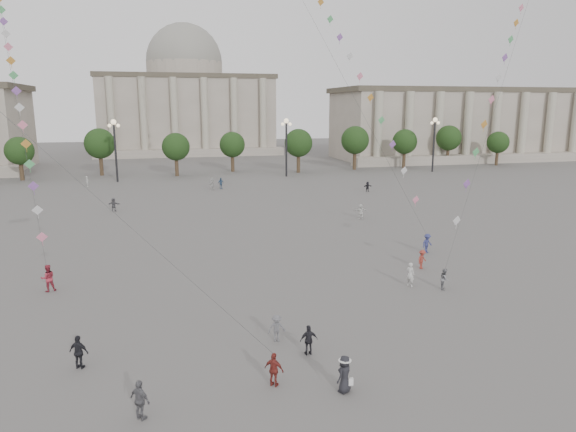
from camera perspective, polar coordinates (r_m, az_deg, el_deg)
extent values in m
plane|color=#4E4B49|center=(26.69, 3.70, -16.57)|extent=(360.00, 360.00, 0.00)
cube|color=gray|center=(143.28, 21.62, 9.34)|extent=(80.00, 22.00, 16.00)
cube|color=#4C4538|center=(143.25, 21.89, 12.77)|extent=(81.60, 22.44, 1.20)
cube|color=gray|center=(133.28, 24.59, 5.93)|extent=(84.00, 4.00, 2.00)
cube|color=gray|center=(152.50, -11.18, 10.82)|extent=(46.00, 30.00, 20.00)
cube|color=#4C4538|center=(152.68, -11.35, 14.80)|extent=(46.92, 30.60, 1.20)
cube|color=gray|center=(136.01, -10.69, 6.91)|extent=(48.30, 4.00, 2.00)
cylinder|color=gray|center=(152.79, -11.38, 15.51)|extent=(21.00, 21.00, 5.00)
sphere|color=gray|center=(152.97, -11.42, 16.44)|extent=(21.00, 21.00, 21.00)
cylinder|color=#3C2A1E|center=(103.48, -26.44, 4.71)|extent=(0.70, 0.70, 3.52)
sphere|color=black|center=(103.15, -26.64, 6.74)|extent=(5.12, 5.12, 5.12)
cylinder|color=#3C2A1E|center=(101.50, -19.81, 5.14)|extent=(0.70, 0.70, 3.52)
sphere|color=black|center=(101.17, -19.96, 7.21)|extent=(5.12, 5.12, 5.12)
cylinder|color=#3C2A1E|center=(100.92, -13.00, 5.51)|extent=(0.70, 0.70, 3.52)
sphere|color=black|center=(100.59, -13.10, 7.59)|extent=(5.12, 5.12, 5.12)
cylinder|color=#3C2A1E|center=(101.77, -6.20, 5.80)|extent=(0.70, 0.70, 3.52)
sphere|color=black|center=(101.43, -6.25, 7.87)|extent=(5.12, 5.12, 5.12)
cylinder|color=#3C2A1E|center=(104.00, 0.40, 6.01)|extent=(0.70, 0.70, 3.52)
sphere|color=black|center=(103.67, 0.40, 8.03)|extent=(5.12, 5.12, 5.12)
cylinder|color=#3C2A1E|center=(107.53, 6.65, 6.13)|extent=(0.70, 0.70, 3.52)
sphere|color=black|center=(107.21, 6.70, 8.08)|extent=(5.12, 5.12, 5.12)
cylinder|color=#3C2A1E|center=(112.24, 12.44, 6.17)|extent=(0.70, 0.70, 3.52)
sphere|color=black|center=(111.94, 12.53, 8.05)|extent=(5.12, 5.12, 5.12)
cylinder|color=#3C2A1E|center=(117.98, 17.72, 6.16)|extent=(0.70, 0.70, 3.52)
sphere|color=black|center=(117.70, 17.83, 7.94)|extent=(5.12, 5.12, 5.12)
cylinder|color=#3C2A1E|center=(124.62, 22.47, 6.11)|extent=(0.70, 0.70, 3.52)
sphere|color=black|center=(124.35, 22.61, 7.79)|extent=(5.12, 5.12, 5.12)
cylinder|color=#262628|center=(92.97, -18.60, 6.66)|extent=(0.36, 0.36, 10.00)
sphere|color=#FFE5B2|center=(92.68, -18.82, 9.86)|extent=(0.90, 0.90, 0.90)
sphere|color=#FFE5B2|center=(92.76, -19.23, 9.46)|extent=(0.60, 0.60, 0.60)
sphere|color=#FFE5B2|center=(92.65, -18.36, 9.52)|extent=(0.60, 0.60, 0.60)
cylinder|color=#262628|center=(95.25, -0.19, 7.40)|extent=(0.36, 0.36, 10.00)
sphere|color=#FFE5B2|center=(94.96, -0.19, 10.53)|extent=(0.90, 0.90, 0.90)
sphere|color=#FFE5B2|center=(94.82, -0.61, 10.17)|extent=(0.60, 0.60, 0.60)
sphere|color=#FFE5B2|center=(95.15, 0.23, 10.17)|extent=(0.60, 0.60, 0.60)
cylinder|color=#262628|center=(106.30, 15.88, 7.44)|extent=(0.36, 0.36, 10.00)
sphere|color=#FFE5B2|center=(106.04, 16.04, 10.23)|extent=(0.90, 0.90, 0.90)
sphere|color=#FFE5B2|center=(105.72, 15.69, 9.92)|extent=(0.60, 0.60, 0.60)
sphere|color=#FFE5B2|center=(106.40, 16.36, 9.90)|extent=(0.60, 0.60, 0.60)
imported|color=#355478|center=(81.82, -7.48, 3.62)|extent=(1.12, 0.76, 1.76)
imported|color=beige|center=(81.00, -8.46, 3.56)|extent=(1.23, 1.86, 1.92)
imported|color=#5B5B5F|center=(29.04, -1.27, -12.35)|extent=(1.01, 0.59, 1.55)
imported|color=silver|center=(60.06, 8.09, 0.52)|extent=(1.69, 1.00, 1.74)
imported|color=maroon|center=(42.64, 14.68, -4.68)|extent=(1.16, 1.01, 1.55)
imported|color=black|center=(79.41, 8.83, 3.25)|extent=(1.48, 0.64, 1.55)
imported|color=#B8B8B4|center=(89.54, -21.41, 3.60)|extent=(0.53, 0.70, 1.72)
imported|color=#5A595D|center=(67.22, -18.80, 1.20)|extent=(1.64, 0.96, 1.68)
imported|color=beige|center=(38.34, 13.43, -6.33)|extent=(0.70, 0.78, 1.78)
imported|color=maroon|center=(24.84, -1.55, -16.70)|extent=(1.00, 0.92, 1.65)
imported|color=black|center=(28.24, -22.21, -13.83)|extent=(1.10, 0.82, 1.74)
imported|color=#5C5B60|center=(23.37, -16.11, -19.06)|extent=(1.04, 1.02, 1.76)
imported|color=black|center=(27.63, 2.33, -13.60)|extent=(0.96, 0.42, 1.63)
imported|color=#9E2B3B|center=(40.01, -25.12, -6.27)|extent=(1.13, 1.00, 1.95)
imported|color=navy|center=(47.28, 15.20, -2.94)|extent=(1.28, 1.01, 1.73)
imported|color=slate|center=(38.41, 17.00, -6.70)|extent=(0.88, 0.93, 1.52)
imported|color=black|center=(24.51, 6.31, -17.07)|extent=(1.02, 0.96, 1.75)
cone|color=white|center=(24.16, 6.35, -15.53)|extent=(0.52, 0.52, 0.14)
cylinder|color=white|center=(24.18, 6.34, -15.65)|extent=(0.60, 0.60, 0.02)
cube|color=white|center=(24.63, 6.99, -17.81)|extent=(0.22, 0.10, 0.35)
cylinder|color=#3F3F3F|center=(26.20, -18.51, 0.11)|extent=(0.02, 0.02, 20.18)
cylinder|color=#3F3F3F|center=(58.33, -29.04, 17.46)|extent=(0.02, 0.02, 53.71)
cube|color=pink|center=(40.67, -25.67, -2.12)|extent=(0.76, 0.25, 0.76)
cube|color=silver|center=(41.70, -26.07, 0.59)|extent=(0.76, 0.25, 0.76)
cube|color=#8A54A9|center=(42.84, -26.44, 3.00)|extent=(0.76, 0.25, 0.76)
cube|color=#4FAD65|center=(44.06, -26.79, 5.17)|extent=(0.76, 0.25, 0.76)
cube|color=#C4832E|center=(45.35, -27.11, 7.15)|extent=(0.76, 0.25, 0.76)
cube|color=pink|center=(46.68, -27.40, 8.97)|extent=(0.76, 0.25, 0.76)
cube|color=silver|center=(48.07, -27.68, 10.65)|extent=(0.76, 0.25, 0.76)
cube|color=#8A54A9|center=(49.49, -27.95, 12.19)|extent=(0.76, 0.25, 0.76)
cube|color=#4FAD65|center=(50.95, -28.19, 13.62)|extent=(0.76, 0.25, 0.76)
cube|color=#C4832E|center=(52.43, -28.43, 14.95)|extent=(0.76, 0.25, 0.76)
cube|color=pink|center=(53.95, -28.65, 16.18)|extent=(0.76, 0.25, 0.76)
cube|color=silver|center=(55.48, -28.86, 17.32)|extent=(0.76, 0.25, 0.76)
cube|color=#8A54A9|center=(57.03, -29.06, 18.39)|extent=(0.76, 0.25, 0.76)
cube|color=#4FAD65|center=(58.60, -29.25, 19.38)|extent=(0.76, 0.25, 0.76)
cube|color=pink|center=(47.43, 14.02, 1.77)|extent=(0.76, 0.25, 0.76)
cube|color=silver|center=(48.05, 12.77, 4.95)|extent=(0.76, 0.25, 0.76)
cube|color=#8A54A9|center=(48.85, 11.55, 7.81)|extent=(0.76, 0.25, 0.76)
cube|color=#4FAD65|center=(49.79, 10.34, 10.45)|extent=(0.76, 0.25, 0.76)
cube|color=#C4832E|center=(50.84, 9.16, 12.88)|extent=(0.76, 0.25, 0.76)
cube|color=pink|center=(52.01, 8.00, 15.13)|extent=(0.76, 0.25, 0.76)
cube|color=silver|center=(53.26, 6.88, 17.22)|extent=(0.76, 0.25, 0.76)
cube|color=#8A54A9|center=(54.60, 5.78, 19.17)|extent=(0.76, 0.25, 0.76)
cube|color=#4FAD65|center=(56.00, 4.71, 20.97)|extent=(0.76, 0.25, 0.76)
cube|color=#C4832E|center=(57.47, 3.67, 22.65)|extent=(0.76, 0.25, 0.76)
cylinder|color=#3F3F3F|center=(63.91, 24.53, 18.98)|extent=(0.02, 0.02, 67.66)
cube|color=silver|center=(39.88, 18.24, -0.49)|extent=(0.76, 0.25, 0.76)
cube|color=#8A54A9|center=(41.96, 19.25, 3.41)|extent=(0.76, 0.25, 0.76)
cube|color=#4FAD65|center=(44.24, 20.15, 6.69)|extent=(0.76, 0.25, 0.76)
cube|color=#C4832E|center=(46.67, 20.96, 9.50)|extent=(0.76, 0.25, 0.76)
cube|color=pink|center=(49.20, 21.69, 11.94)|extent=(0.76, 0.25, 0.76)
cube|color=silver|center=(51.82, 22.36, 14.06)|extent=(0.76, 0.25, 0.76)
cube|color=#8A54A9|center=(54.50, 22.96, 15.92)|extent=(0.76, 0.25, 0.76)
cube|color=#4FAD65|center=(57.24, 23.52, 17.56)|extent=(0.76, 0.25, 0.76)
cube|color=#C4832E|center=(60.02, 24.03, 19.02)|extent=(0.76, 0.25, 0.76)
cube|color=pink|center=(62.83, 24.49, 20.32)|extent=(0.76, 0.25, 0.76)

